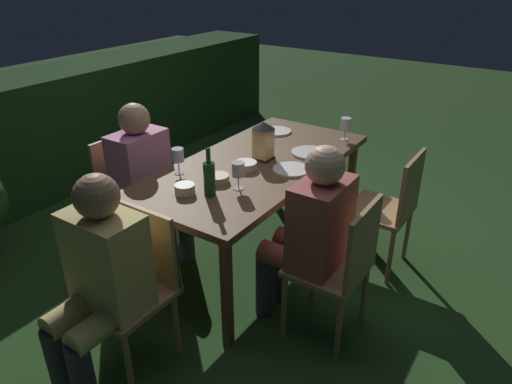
{
  "coord_description": "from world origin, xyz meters",
  "views": [
    {
      "loc": [
        -2.43,
        -1.62,
        1.99
      ],
      "look_at": [
        0.0,
        0.0,
        0.53
      ],
      "focal_mm": 32.89,
      "sensor_mm": 36.0,
      "label": 1
    }
  ],
  "objects_px": {
    "wine_glass_c": "(238,171)",
    "plate_b": "(291,169)",
    "chair_side_left_a": "(340,264)",
    "chair_side_right_a": "(130,190)",
    "plate_c": "(309,153)",
    "chair_head_near": "(133,282)",
    "wine_glass_a": "(346,125)",
    "plate_a": "(277,131)",
    "bowl_olives": "(246,165)",
    "person_in_rust": "(310,230)",
    "green_bottle_on_table": "(209,178)",
    "wine_glass_b": "(178,156)",
    "chair_side_left_b": "(390,206)",
    "dining_table": "(256,170)",
    "bowl_salad": "(185,189)",
    "lantern_centerpiece": "(263,139)",
    "person_in_pink": "(147,177)",
    "bowl_bread": "(218,178)",
    "person_in_mustard": "(99,278)"
  },
  "relations": [
    {
      "from": "plate_b",
      "to": "chair_side_left_b",
      "type": "bearing_deg",
      "value": -54.26
    },
    {
      "from": "chair_side_left_a",
      "to": "chair_side_right_a",
      "type": "height_order",
      "value": "same"
    },
    {
      "from": "person_in_mustard",
      "to": "wine_glass_b",
      "type": "xyz_separation_m",
      "value": [
        0.91,
        0.3,
        0.24
      ]
    },
    {
      "from": "bowl_olives",
      "to": "bowl_salad",
      "type": "distance_m",
      "value": 0.5
    },
    {
      "from": "dining_table",
      "to": "plate_c",
      "type": "height_order",
      "value": "plate_c"
    },
    {
      "from": "lantern_centerpiece",
      "to": "wine_glass_a",
      "type": "height_order",
      "value": "lantern_centerpiece"
    },
    {
      "from": "lantern_centerpiece",
      "to": "plate_a",
      "type": "distance_m",
      "value": 0.58
    },
    {
      "from": "dining_table",
      "to": "bowl_olives",
      "type": "bearing_deg",
      "value": -176.44
    },
    {
      "from": "chair_side_left_a",
      "to": "plate_c",
      "type": "xyz_separation_m",
      "value": [
        0.74,
        0.59,
        0.28
      ]
    },
    {
      "from": "person_in_rust",
      "to": "chair_side_left_b",
      "type": "relative_size",
      "value": 1.32
    },
    {
      "from": "chair_side_right_a",
      "to": "person_in_mustard",
      "type": "distance_m",
      "value": 1.26
    },
    {
      "from": "wine_glass_b",
      "to": "bowl_olives",
      "type": "height_order",
      "value": "wine_glass_b"
    },
    {
      "from": "person_in_rust",
      "to": "green_bottle_on_table",
      "type": "distance_m",
      "value": 0.64
    },
    {
      "from": "chair_side_left_b",
      "to": "person_in_rust",
      "type": "bearing_deg",
      "value": 166.42
    },
    {
      "from": "person_in_rust",
      "to": "plate_a",
      "type": "distance_m",
      "value": 1.3
    },
    {
      "from": "wine_glass_b",
      "to": "bowl_salad",
      "type": "bearing_deg",
      "value": -131.37
    },
    {
      "from": "chair_side_right_a",
      "to": "chair_head_near",
      "type": "distance_m",
      "value": 1.11
    },
    {
      "from": "green_bottle_on_table",
      "to": "bowl_bread",
      "type": "bearing_deg",
      "value": 22.79
    },
    {
      "from": "person_in_pink",
      "to": "plate_a",
      "type": "height_order",
      "value": "person_in_pink"
    },
    {
      "from": "plate_c",
      "to": "chair_side_right_a",
      "type": "bearing_deg",
      "value": 124.92
    },
    {
      "from": "person_in_rust",
      "to": "chair_side_left_b",
      "type": "distance_m",
      "value": 0.85
    },
    {
      "from": "person_in_rust",
      "to": "chair_side_right_a",
      "type": "bearing_deg",
      "value": 90.0
    },
    {
      "from": "person_in_pink",
      "to": "wine_glass_c",
      "type": "bearing_deg",
      "value": -89.6
    },
    {
      "from": "plate_c",
      "to": "person_in_pink",
      "type": "bearing_deg",
      "value": 130.6
    },
    {
      "from": "chair_side_left_b",
      "to": "dining_table",
      "type": "bearing_deg",
      "value": 116.14
    },
    {
      "from": "wine_glass_c",
      "to": "bowl_salad",
      "type": "xyz_separation_m",
      "value": [
        -0.22,
        0.23,
        -0.09
      ]
    },
    {
      "from": "plate_a",
      "to": "bowl_olives",
      "type": "bearing_deg",
      "value": -164.18
    },
    {
      "from": "wine_glass_c",
      "to": "bowl_olives",
      "type": "height_order",
      "value": "wine_glass_c"
    },
    {
      "from": "person_in_mustard",
      "to": "plate_c",
      "type": "bearing_deg",
      "value": -7.82
    },
    {
      "from": "person_in_mustard",
      "to": "plate_c",
      "type": "relative_size",
      "value": 4.53
    },
    {
      "from": "chair_side_right_a",
      "to": "wine_glass_a",
      "type": "height_order",
      "value": "wine_glass_a"
    },
    {
      "from": "wine_glass_b",
      "to": "wine_glass_c",
      "type": "xyz_separation_m",
      "value": [
        0.03,
        -0.44,
        0.0
      ]
    },
    {
      "from": "lantern_centerpiece",
      "to": "plate_c",
      "type": "xyz_separation_m",
      "value": [
        0.26,
        -0.22,
        -0.14
      ]
    },
    {
      "from": "chair_side_left_a",
      "to": "wine_glass_c",
      "type": "height_order",
      "value": "wine_glass_c"
    },
    {
      "from": "bowl_bread",
      "to": "person_in_rust",
      "type": "bearing_deg",
      "value": -91.62
    },
    {
      "from": "chair_head_near",
      "to": "wine_glass_a",
      "type": "height_order",
      "value": "wine_glass_a"
    },
    {
      "from": "person_in_mustard",
      "to": "chair_side_left_a",
      "type": "bearing_deg",
      "value": -41.3
    },
    {
      "from": "person_in_rust",
      "to": "lantern_centerpiece",
      "type": "distance_m",
      "value": 0.82
    },
    {
      "from": "dining_table",
      "to": "wine_glass_b",
      "type": "bearing_deg",
      "value": 144.74
    },
    {
      "from": "chair_side_left_a",
      "to": "plate_a",
      "type": "bearing_deg",
      "value": 45.69
    },
    {
      "from": "bowl_bread",
      "to": "wine_glass_a",
      "type": "bearing_deg",
      "value": -16.77
    },
    {
      "from": "chair_side_right_a",
      "to": "wine_glass_a",
      "type": "xyz_separation_m",
      "value": [
        1.14,
        -1.14,
        0.39
      ]
    },
    {
      "from": "chair_head_near",
      "to": "wine_glass_a",
      "type": "xyz_separation_m",
      "value": [
        1.88,
        -0.32,
        0.39
      ]
    },
    {
      "from": "plate_a",
      "to": "wine_glass_c",
      "type": "bearing_deg",
      "value": -161.17
    },
    {
      "from": "dining_table",
      "to": "green_bottle_on_table",
      "type": "xyz_separation_m",
      "value": [
        -0.56,
        -0.05,
        0.17
      ]
    },
    {
      "from": "person_in_rust",
      "to": "wine_glass_b",
      "type": "xyz_separation_m",
      "value": [
        -0.02,
        0.93,
        0.24
      ]
    },
    {
      "from": "wine_glass_c",
      "to": "plate_b",
      "type": "height_order",
      "value": "wine_glass_c"
    },
    {
      "from": "green_bottle_on_table",
      "to": "dining_table",
      "type": "bearing_deg",
      "value": 5.22
    },
    {
      "from": "chair_side_left_a",
      "to": "chair_head_near",
      "type": "relative_size",
      "value": 1.0
    },
    {
      "from": "dining_table",
      "to": "bowl_bread",
      "type": "height_order",
      "value": "bowl_bread"
    }
  ]
}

